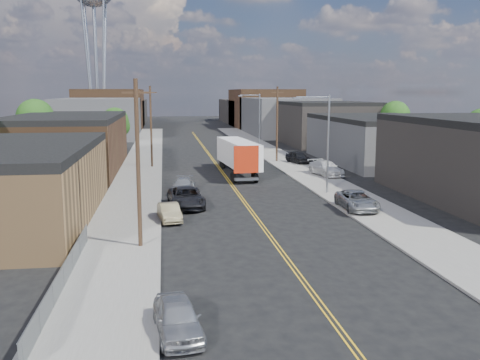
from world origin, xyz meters
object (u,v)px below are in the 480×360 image
object	(u,v)px
car_left_d	(183,186)
car_right_lot_a	(357,200)
semi_truck	(236,154)
car_left_b	(169,212)
car_left_c	(186,198)
car_right_lot_b	(326,168)
car_left_a	(177,318)
car_right_lot_c	(298,157)

from	to	relation	value
car_left_d	car_right_lot_a	size ratio (longest dim) A/B	0.90
car_right_lot_a	semi_truck	bearing A→B (deg)	109.73
car_left_d	car_right_lot_a	bearing A→B (deg)	-29.47
car_left_b	car_left_c	size ratio (longest dim) A/B	0.67
car_right_lot_a	car_left_b	bearing A→B (deg)	-173.34
car_left_b	car_right_lot_a	size ratio (longest dim) A/B	0.75
car_right_lot_a	car_right_lot_b	size ratio (longest dim) A/B	0.96
car_left_a	car_right_lot_c	xyz separation A→B (m)	(16.90, 47.83, 0.22)
car_left_d	car_right_lot_c	size ratio (longest dim) A/B	1.05
car_right_lot_b	car_right_lot_a	bearing A→B (deg)	-110.74
car_right_lot_b	car_right_lot_c	size ratio (longest dim) A/B	1.21
car_right_lot_b	car_left_a	bearing A→B (deg)	-126.55
car_left_b	car_left_d	distance (m)	10.98
car_left_a	car_right_lot_a	bearing A→B (deg)	46.83
semi_truck	car_left_c	bearing A→B (deg)	-115.56
car_left_a	car_left_b	world-z (taller)	car_left_a
car_left_c	car_right_lot_c	distance (m)	29.18
car_left_c	car_right_lot_a	size ratio (longest dim) A/B	1.11
car_left_d	semi_truck	bearing A→B (deg)	66.60
car_left_a	car_right_lot_b	distance (m)	40.90
car_left_b	car_right_lot_a	world-z (taller)	car_right_lot_a
semi_truck	car_left_a	bearing A→B (deg)	-106.07
car_left_a	car_right_lot_c	world-z (taller)	car_right_lot_c
car_left_d	car_right_lot_b	xyz separation A→B (m)	(16.00, 7.55, 0.26)
car_left_b	car_right_lot_a	bearing A→B (deg)	-3.10
car_right_lot_a	car_right_lot_b	xyz separation A→B (m)	(2.80, 17.23, 0.07)
semi_truck	car_left_b	world-z (taller)	semi_truck
car_left_b	car_right_lot_a	xyz separation A→B (m)	(14.60, 1.21, 0.23)
car_right_lot_a	car_right_lot_c	size ratio (longest dim) A/B	1.16
car_left_c	car_right_lot_c	size ratio (longest dim) A/B	1.29
car_right_lot_c	car_right_lot_b	bearing A→B (deg)	-102.41
car_left_a	car_left_d	distance (m)	29.54
car_right_lot_c	car_right_lot_a	bearing A→B (deg)	-109.48
car_right_lot_a	car_right_lot_c	world-z (taller)	car_right_lot_c
car_right_lot_a	car_left_c	bearing A→B (deg)	167.74
car_left_b	car_right_lot_c	xyz separation A→B (m)	(16.99, 29.21, 0.27)
car_left_a	car_left_c	bearing A→B (deg)	79.79
car_left_d	car_right_lot_b	size ratio (longest dim) A/B	0.86
car_left_b	car_right_lot_c	distance (m)	33.79
car_right_lot_a	car_right_lot_b	world-z (taller)	car_right_lot_b
car_left_d	car_right_lot_a	xyz separation A→B (m)	(13.20, -9.68, 0.19)
car_left_c	car_left_d	bearing A→B (deg)	86.33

